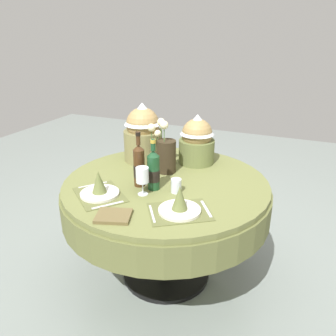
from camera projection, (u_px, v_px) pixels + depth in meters
ground at (166, 273)px, 2.57m from camera, size 8.00×8.00×0.00m
dining_table at (166, 199)px, 2.33m from camera, size 1.41×1.41×0.78m
place_setting_left at (99, 188)px, 2.06m from camera, size 0.43×0.42×0.16m
place_setting_right at (180, 205)px, 1.87m from camera, size 0.43×0.40×0.16m
flower_vase at (165, 152)px, 2.37m from camera, size 0.20×0.18×0.38m
wine_bottle_left at (153, 170)px, 2.12m from camera, size 0.08×0.08×0.33m
wine_bottle_centre at (139, 166)px, 2.16m from camera, size 0.07×0.07×0.36m
wine_glass_left at (142, 176)px, 2.04m from camera, size 0.08×0.08×0.18m
tumbler_near_left at (176, 186)px, 2.10m from camera, size 0.07×0.07×0.09m
book_on_table at (114, 216)px, 1.83m from camera, size 0.23×0.21×0.02m
gift_tub_back_left at (143, 130)px, 2.56m from camera, size 0.29×0.29×0.45m
gift_tub_back_centre at (197, 138)px, 2.52m from camera, size 0.27×0.27×0.38m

